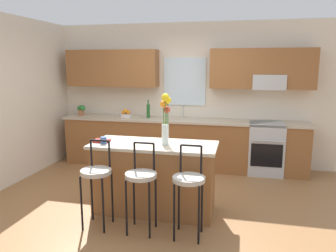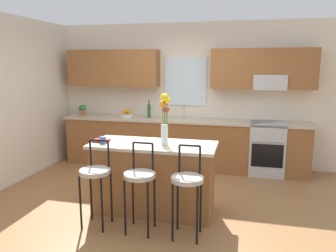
% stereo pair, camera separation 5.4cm
% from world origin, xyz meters
% --- Properties ---
extents(ground_plane, '(14.00, 14.00, 0.00)m').
position_xyz_m(ground_plane, '(0.00, 0.00, 0.00)').
color(ground_plane, olive).
extents(wall_left, '(0.12, 4.60, 2.70)m').
position_xyz_m(wall_left, '(-2.56, 0.30, 1.35)').
color(wall_left, beige).
rests_on(wall_left, ground).
extents(back_wall_assembly, '(5.60, 0.50, 2.70)m').
position_xyz_m(back_wall_assembly, '(0.03, 1.98, 1.51)').
color(back_wall_assembly, beige).
rests_on(back_wall_assembly, ground).
extents(counter_run, '(4.56, 0.64, 0.92)m').
position_xyz_m(counter_run, '(0.00, 1.70, 0.47)').
color(counter_run, brown).
rests_on(counter_run, ground).
extents(sink_faucet, '(0.02, 0.13, 0.23)m').
position_xyz_m(sink_faucet, '(0.00, 1.84, 1.06)').
color(sink_faucet, '#B7BABC').
rests_on(sink_faucet, counter_run).
extents(oven_range, '(0.60, 0.64, 0.92)m').
position_xyz_m(oven_range, '(1.53, 1.68, 0.46)').
color(oven_range, '#B7BABC').
rests_on(oven_range, ground).
extents(kitchen_island, '(1.62, 0.69, 0.92)m').
position_xyz_m(kitchen_island, '(-0.01, -0.27, 0.46)').
color(kitchen_island, brown).
rests_on(kitchen_island, ground).
extents(bar_stool_near, '(0.36, 0.36, 1.04)m').
position_xyz_m(bar_stool_near, '(-0.56, -0.82, 0.64)').
color(bar_stool_near, black).
rests_on(bar_stool_near, ground).
extents(bar_stool_middle, '(0.36, 0.36, 1.04)m').
position_xyz_m(bar_stool_middle, '(-0.01, -0.82, 0.64)').
color(bar_stool_middle, black).
rests_on(bar_stool_middle, ground).
extents(bar_stool_far, '(0.36, 0.36, 1.04)m').
position_xyz_m(bar_stool_far, '(0.54, -0.82, 0.64)').
color(bar_stool_far, black).
rests_on(bar_stool_far, ground).
extents(flower_vase, '(0.15, 0.16, 0.65)m').
position_xyz_m(flower_vase, '(0.15, -0.29, 1.28)').
color(flower_vase, silver).
rests_on(flower_vase, kitchen_island).
extents(mug_ceramic, '(0.08, 0.08, 0.09)m').
position_xyz_m(mug_ceramic, '(-0.63, -0.42, 0.97)').
color(mug_ceramic, '#33518C').
rests_on(mug_ceramic, kitchen_island).
extents(cookbook, '(0.20, 0.15, 0.03)m').
position_xyz_m(cookbook, '(-0.70, -0.33, 0.94)').
color(cookbook, maroon).
rests_on(cookbook, kitchen_island).
extents(fruit_bowl_oranges, '(0.24, 0.24, 0.16)m').
position_xyz_m(fruit_bowl_oranges, '(-1.10, 1.70, 0.97)').
color(fruit_bowl_oranges, silver).
rests_on(fruit_bowl_oranges, counter_run).
extents(bottle_olive_oil, '(0.06, 0.06, 0.34)m').
position_xyz_m(bottle_olive_oil, '(-0.65, 1.70, 1.06)').
color(bottle_olive_oil, '#1E5923').
rests_on(bottle_olive_oil, counter_run).
extents(potted_plant_small, '(0.18, 0.12, 0.21)m').
position_xyz_m(potted_plant_small, '(-2.04, 1.70, 1.04)').
color(potted_plant_small, '#9E5B3D').
rests_on(potted_plant_small, counter_run).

